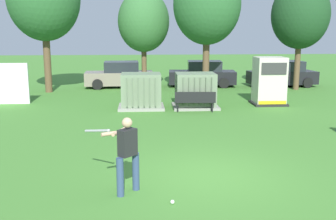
{
  "coord_description": "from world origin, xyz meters",
  "views": [
    {
      "loc": [
        -1.69,
        -9.54,
        3.64
      ],
      "look_at": [
        -0.8,
        3.5,
        1.0
      ],
      "focal_mm": 43.22,
      "sensor_mm": 36.0,
      "label": 1
    }
  ],
  "objects_px": {
    "generator_enclosure": "(269,81)",
    "sports_ball": "(172,202)",
    "transformer_mid_west": "(195,91)",
    "batter": "(126,151)",
    "park_bench": "(195,100)",
    "transformer_west": "(141,91)",
    "parked_car_right_of_center": "(283,75)",
    "parked_car_left_of_center": "(203,74)",
    "parked_car_leftmost": "(120,75)"
  },
  "relations": [
    {
      "from": "generator_enclosure",
      "to": "sports_ball",
      "type": "relative_size",
      "value": 25.56
    },
    {
      "from": "transformer_mid_west",
      "to": "batter",
      "type": "relative_size",
      "value": 1.21
    },
    {
      "from": "transformer_mid_west",
      "to": "park_bench",
      "type": "bearing_deg",
      "value": -98.16
    },
    {
      "from": "transformer_west",
      "to": "batter",
      "type": "bearing_deg",
      "value": -92.12
    },
    {
      "from": "transformer_west",
      "to": "batter",
      "type": "xyz_separation_m",
      "value": [
        -0.36,
        -9.83,
        0.19
      ]
    },
    {
      "from": "batter",
      "to": "parked_car_right_of_center",
      "type": "bearing_deg",
      "value": 60.27
    },
    {
      "from": "transformer_west",
      "to": "park_bench",
      "type": "height_order",
      "value": "transformer_west"
    },
    {
      "from": "generator_enclosure",
      "to": "batter",
      "type": "distance_m",
      "value": 12.28
    },
    {
      "from": "parked_car_right_of_center",
      "to": "transformer_mid_west",
      "type": "bearing_deg",
      "value": -134.43
    },
    {
      "from": "sports_ball",
      "to": "batter",
      "type": "bearing_deg",
      "value": 144.45
    },
    {
      "from": "park_bench",
      "to": "parked_car_left_of_center",
      "type": "bearing_deg",
      "value": 79.02
    },
    {
      "from": "transformer_west",
      "to": "transformer_mid_west",
      "type": "height_order",
      "value": "same"
    },
    {
      "from": "park_bench",
      "to": "parked_car_right_of_center",
      "type": "bearing_deg",
      "value": 48.93
    },
    {
      "from": "batter",
      "to": "parked_car_right_of_center",
      "type": "xyz_separation_m",
      "value": [
        9.38,
        16.43,
        -0.22
      ]
    },
    {
      "from": "parked_car_leftmost",
      "to": "generator_enclosure",
      "type": "bearing_deg",
      "value": -40.3
    },
    {
      "from": "batter",
      "to": "sports_ball",
      "type": "xyz_separation_m",
      "value": [
        0.98,
        -0.7,
        -0.93
      ]
    },
    {
      "from": "generator_enclosure",
      "to": "parked_car_right_of_center",
      "type": "distance_m",
      "value": 6.69
    },
    {
      "from": "sports_ball",
      "to": "parked_car_right_of_center",
      "type": "relative_size",
      "value": 0.02
    },
    {
      "from": "park_bench",
      "to": "sports_ball",
      "type": "relative_size",
      "value": 20.26
    },
    {
      "from": "park_bench",
      "to": "parked_car_leftmost",
      "type": "height_order",
      "value": "parked_car_leftmost"
    },
    {
      "from": "transformer_mid_west",
      "to": "parked_car_right_of_center",
      "type": "bearing_deg",
      "value": 45.57
    },
    {
      "from": "batter",
      "to": "sports_ball",
      "type": "relative_size",
      "value": 19.33
    },
    {
      "from": "transformer_west",
      "to": "generator_enclosure",
      "type": "xyz_separation_m",
      "value": [
        6.2,
        0.54,
        0.35
      ]
    },
    {
      "from": "generator_enclosure",
      "to": "sports_ball",
      "type": "xyz_separation_m",
      "value": [
        -5.58,
        -11.08,
        -1.09
      ]
    },
    {
      "from": "parked_car_leftmost",
      "to": "parked_car_left_of_center",
      "type": "distance_m",
      "value": 5.26
    },
    {
      "from": "batter",
      "to": "transformer_west",
      "type": "bearing_deg",
      "value": 87.88
    },
    {
      "from": "parked_car_left_of_center",
      "to": "transformer_west",
      "type": "bearing_deg",
      "value": -119.21
    },
    {
      "from": "transformer_mid_west",
      "to": "parked_car_right_of_center",
      "type": "height_order",
      "value": "same"
    },
    {
      "from": "parked_car_left_of_center",
      "to": "batter",
      "type": "bearing_deg",
      "value": -104.31
    },
    {
      "from": "parked_car_left_of_center",
      "to": "parked_car_right_of_center",
      "type": "xyz_separation_m",
      "value": [
        5.07,
        -0.46,
        0.0
      ]
    },
    {
      "from": "generator_enclosure",
      "to": "park_bench",
      "type": "distance_m",
      "value": 4.17
    },
    {
      "from": "transformer_west",
      "to": "generator_enclosure",
      "type": "bearing_deg",
      "value": 5.01
    },
    {
      "from": "sports_ball",
      "to": "parked_car_leftmost",
      "type": "distance_m",
      "value": 17.57
    },
    {
      "from": "transformer_mid_west",
      "to": "sports_ball",
      "type": "bearing_deg",
      "value": -100.25
    },
    {
      "from": "parked_car_left_of_center",
      "to": "parked_car_right_of_center",
      "type": "distance_m",
      "value": 5.09
    },
    {
      "from": "park_bench",
      "to": "batter",
      "type": "distance_m",
      "value": 9.23
    },
    {
      "from": "transformer_west",
      "to": "parked_car_right_of_center",
      "type": "distance_m",
      "value": 11.17
    },
    {
      "from": "transformer_mid_west",
      "to": "parked_car_leftmost",
      "type": "xyz_separation_m",
      "value": [
        -3.83,
        6.95,
        -0.04
      ]
    },
    {
      "from": "park_bench",
      "to": "parked_car_right_of_center",
      "type": "height_order",
      "value": "parked_car_right_of_center"
    },
    {
      "from": "generator_enclosure",
      "to": "parked_car_right_of_center",
      "type": "xyz_separation_m",
      "value": [
        2.82,
        6.05,
        -0.38
      ]
    },
    {
      "from": "batter",
      "to": "parked_car_left_of_center",
      "type": "distance_m",
      "value": 17.43
    },
    {
      "from": "transformer_mid_west",
      "to": "sports_ball",
      "type": "distance_m",
      "value": 10.7
    },
    {
      "from": "transformer_mid_west",
      "to": "sports_ball",
      "type": "relative_size",
      "value": 23.33
    },
    {
      "from": "park_bench",
      "to": "parked_car_left_of_center",
      "type": "xyz_separation_m",
      "value": [
        1.57,
        8.09,
        0.22
      ]
    },
    {
      "from": "parked_car_right_of_center",
      "to": "transformer_west",
      "type": "bearing_deg",
      "value": -143.83
    },
    {
      "from": "transformer_west",
      "to": "sports_ball",
      "type": "bearing_deg",
      "value": -86.64
    },
    {
      "from": "parked_car_left_of_center",
      "to": "sports_ball",
      "type": "bearing_deg",
      "value": -100.7
    },
    {
      "from": "transformer_mid_west",
      "to": "batter",
      "type": "xyz_separation_m",
      "value": [
        -2.88,
        -9.8,
        0.19
      ]
    },
    {
      "from": "batter",
      "to": "generator_enclosure",
      "type": "bearing_deg",
      "value": 57.7
    },
    {
      "from": "generator_enclosure",
      "to": "parked_car_left_of_center",
      "type": "xyz_separation_m",
      "value": [
        -2.25,
        6.51,
        -0.38
      ]
    }
  ]
}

